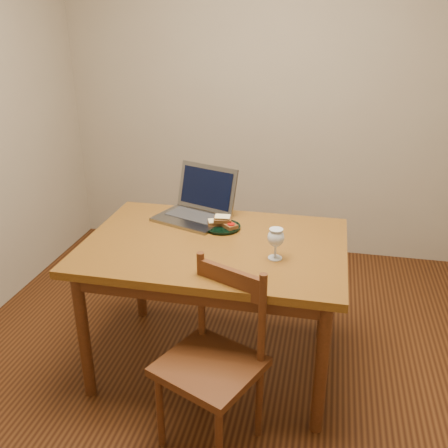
% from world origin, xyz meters
% --- Properties ---
extents(floor, '(3.20, 3.20, 0.02)m').
position_xyz_m(floor, '(0.00, 0.00, -0.01)').
color(floor, black).
rests_on(floor, ground).
extents(back_wall, '(3.20, 0.02, 2.60)m').
position_xyz_m(back_wall, '(0.00, 1.61, 1.30)').
color(back_wall, gray).
rests_on(back_wall, floor).
extents(front_wall, '(3.20, 0.02, 2.60)m').
position_xyz_m(front_wall, '(0.00, -1.61, 1.30)').
color(front_wall, gray).
rests_on(front_wall, floor).
extents(table, '(1.30, 0.90, 0.74)m').
position_xyz_m(table, '(-0.08, 0.03, 0.65)').
color(table, '#46270B').
rests_on(table, floor).
extents(chair, '(0.52, 0.51, 0.43)m').
position_xyz_m(chair, '(0.03, -0.48, 0.46)').
color(chair, '#3F200D').
rests_on(chair, floor).
extents(plate, '(0.19, 0.19, 0.02)m').
position_xyz_m(plate, '(-0.08, 0.21, 0.75)').
color(plate, black).
rests_on(plate, table).
extents(sandwich_cheese, '(0.11, 0.08, 0.03)m').
position_xyz_m(sandwich_cheese, '(-0.11, 0.22, 0.77)').
color(sandwich_cheese, '#381E0C').
rests_on(sandwich_cheese, plate).
extents(sandwich_tomato, '(0.11, 0.11, 0.03)m').
position_xyz_m(sandwich_tomato, '(-0.04, 0.20, 0.77)').
color(sandwich_tomato, '#381E0C').
rests_on(sandwich_tomato, plate).
extents(sandwich_top, '(0.10, 0.07, 0.03)m').
position_xyz_m(sandwich_top, '(-0.08, 0.21, 0.79)').
color(sandwich_top, '#381E0C').
rests_on(sandwich_top, plate).
extents(milk_glass, '(0.08, 0.08, 0.15)m').
position_xyz_m(milk_glass, '(0.23, -0.08, 0.82)').
color(milk_glass, white).
rests_on(milk_glass, table).
extents(laptop, '(0.46, 0.44, 0.27)m').
position_xyz_m(laptop, '(-0.25, 0.36, 0.81)').
color(laptop, slate).
rests_on(laptop, table).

